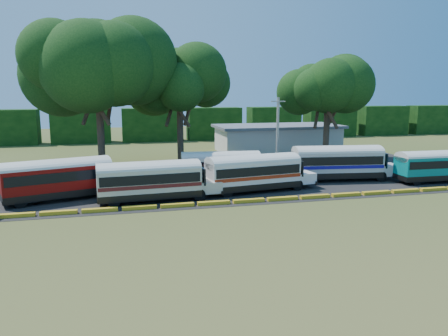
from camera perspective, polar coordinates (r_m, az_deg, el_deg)
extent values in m
plane|color=#324617|center=(34.66, -3.41, -5.39)|extent=(160.00, 160.00, 0.00)
cube|color=black|center=(46.33, -4.90, -1.42)|extent=(64.00, 24.00, 0.02)
cube|color=gold|center=(35.86, -25.57, -5.61)|extent=(2.70, 0.45, 0.30)
cube|color=gold|center=(35.35, -20.79, -5.48)|extent=(2.70, 0.45, 0.30)
cube|color=gold|center=(35.09, -15.90, -5.32)|extent=(2.70, 0.45, 0.30)
cube|color=gold|center=(35.09, -10.99, -5.11)|extent=(2.70, 0.45, 0.30)
cube|color=gold|center=(35.35, -6.11, -4.87)|extent=(2.70, 0.45, 0.30)
cube|color=gold|center=(35.85, -1.34, -4.59)|extent=(2.70, 0.45, 0.30)
cube|color=gold|center=(36.60, 3.26, -4.30)|extent=(2.70, 0.45, 0.30)
cube|color=gold|center=(37.57, 7.65, -3.99)|extent=(2.70, 0.45, 0.30)
cube|color=gold|center=(38.75, 11.79, -3.68)|extent=(2.70, 0.45, 0.30)
cube|color=gold|center=(40.11, 15.66, -3.38)|extent=(2.70, 0.45, 0.30)
cube|color=gold|center=(41.66, 19.27, -3.08)|extent=(2.70, 0.45, 0.30)
cube|color=gold|center=(43.35, 22.60, -2.79)|extent=(2.70, 0.45, 0.30)
cube|color=gold|center=(45.18, 25.67, -2.51)|extent=(2.70, 0.45, 0.30)
cube|color=beige|center=(67.69, 7.00, 3.75)|extent=(18.00, 8.00, 3.60)
cube|color=#5B5E63|center=(67.50, 7.04, 5.43)|extent=(19.00, 9.00, 0.40)
cube|color=black|center=(83.07, -26.44, 4.77)|extent=(10.00, 4.00, 6.00)
cube|color=black|center=(81.32, -18.14, 5.24)|extent=(10.00, 4.00, 6.00)
cube|color=black|center=(81.32, -9.64, 5.59)|extent=(10.00, 4.00, 6.00)
cube|color=black|center=(83.07, -1.32, 5.83)|extent=(10.00, 4.00, 6.00)
cube|color=black|center=(86.46, 6.51, 5.94)|extent=(10.00, 4.00, 6.00)
cube|color=black|center=(91.32, 13.62, 5.94)|extent=(10.00, 4.00, 6.00)
cube|color=black|center=(97.42, 19.94, 5.87)|extent=(10.00, 4.00, 6.00)
cube|color=black|center=(104.55, 25.45, 5.75)|extent=(10.00, 4.00, 6.00)
cylinder|color=black|center=(39.71, -14.58, -2.89)|extent=(1.11, 0.61, 1.07)
cylinder|color=black|center=(41.86, -15.49, -2.27)|extent=(1.11, 0.61, 1.07)
cylinder|color=black|center=(38.35, -25.03, -3.99)|extent=(1.11, 0.61, 1.07)
cylinder|color=black|center=(40.57, -25.41, -3.29)|extent=(1.11, 0.61, 1.07)
cube|color=black|center=(39.84, -20.82, -2.96)|extent=(9.16, 5.18, 0.59)
cube|color=#790806|center=(39.58, -20.93, -1.17)|extent=(9.16, 5.18, 1.96)
cube|color=black|center=(39.54, -20.95, -0.84)|extent=(8.84, 5.13, 0.82)
ellipsoid|color=silver|center=(39.41, -21.02, 0.22)|extent=(9.16, 5.18, 1.20)
cube|color=#790806|center=(41.02, -13.51, -1.75)|extent=(2.54, 2.82, 1.02)
cube|color=black|center=(40.62, -14.47, -0.40)|extent=(0.89, 2.39, 1.47)
cube|color=black|center=(41.38, -12.29, -2.20)|extent=(0.97, 2.55, 0.32)
cube|color=black|center=(39.36, -27.01, -3.73)|extent=(0.97, 2.55, 0.32)
cylinder|color=black|center=(37.06, -3.24, -3.53)|extent=(1.05, 0.35, 1.04)
cylinder|color=black|center=(39.16, -4.04, -2.79)|extent=(1.05, 0.35, 1.04)
cylinder|color=black|center=(36.05, -14.19, -4.22)|extent=(1.05, 0.35, 1.04)
cylinder|color=black|center=(38.20, -14.39, -3.42)|extent=(1.05, 0.35, 1.04)
cube|color=black|center=(37.35, -9.69, -3.31)|extent=(8.64, 3.11, 0.57)
cube|color=beige|center=(37.08, -9.75, -1.46)|extent=(8.64, 3.11, 1.90)
cube|color=black|center=(37.04, -9.76, -1.12)|extent=(8.30, 3.15, 0.80)
cube|color=#521515|center=(37.16, -9.73, -2.04)|extent=(8.56, 3.15, 0.31)
ellipsoid|color=silver|center=(36.91, -9.79, -0.02)|extent=(8.64, 3.11, 1.17)
cube|color=beige|center=(38.28, -2.00, -2.36)|extent=(2.00, 2.39, 0.98)
cube|color=black|center=(37.91, -2.96, -0.93)|extent=(0.30, 2.39, 1.42)
cube|color=black|center=(38.61, -0.74, -2.88)|extent=(0.34, 2.54, 0.31)
cube|color=black|center=(37.07, -16.13, -3.83)|extent=(0.34, 2.54, 0.31)
cylinder|color=black|center=(43.95, 4.58, -1.42)|extent=(0.98, 0.37, 0.96)
cylinder|color=black|center=(45.92, 4.05, -0.91)|extent=(0.98, 0.37, 0.96)
cylinder|color=black|center=(43.08, -3.96, -1.65)|extent=(0.98, 0.37, 0.96)
cylinder|color=black|center=(45.09, -4.12, -1.12)|extent=(0.98, 0.37, 0.96)
cube|color=black|center=(44.30, -0.44, -1.10)|extent=(8.10, 3.27, 0.53)
cube|color=silver|center=(44.09, -0.44, 0.35)|extent=(8.10, 3.27, 1.76)
cube|color=black|center=(44.06, -0.44, 0.62)|extent=(7.79, 3.29, 0.74)
cube|color=#501429|center=(44.15, -0.44, -0.10)|extent=(8.02, 3.30, 0.29)
ellipsoid|color=silver|center=(43.95, -0.44, 1.48)|extent=(8.10, 3.27, 1.08)
cube|color=silver|center=(45.07, 5.63, -0.58)|extent=(1.95, 2.29, 0.91)
cube|color=black|center=(44.78, 4.90, 0.58)|extent=(0.39, 2.21, 1.32)
cube|color=black|center=(45.34, 6.63, -1.03)|extent=(0.43, 2.36, 0.29)
cube|color=black|center=(44.02, -5.48, -1.35)|extent=(0.43, 2.36, 0.29)
cylinder|color=black|center=(41.33, 9.58, -2.21)|extent=(1.08, 0.44, 1.05)
cylinder|color=black|center=(43.21, 8.03, -1.63)|extent=(1.08, 0.44, 1.05)
cylinder|color=black|center=(38.17, 0.40, -3.10)|extent=(1.08, 0.44, 1.05)
cylinder|color=black|center=(40.20, -0.81, -2.42)|extent=(1.08, 0.44, 1.05)
cube|color=black|center=(40.34, 3.79, -2.17)|extent=(8.86, 3.79, 0.58)
cube|color=white|center=(40.09, 3.81, -0.44)|extent=(8.86, 3.79, 1.92)
cube|color=black|center=(40.05, 3.82, -0.11)|extent=(8.53, 3.80, 0.80)
cube|color=#99270F|center=(40.16, 3.81, -0.97)|extent=(8.78, 3.82, 0.31)
ellipsoid|color=silver|center=(39.93, 3.83, 0.91)|extent=(8.86, 3.79, 1.18)
cube|color=white|center=(42.76, 10.13, -1.17)|extent=(2.19, 2.54, 0.99)
cube|color=black|center=(42.23, 9.42, 0.12)|extent=(0.49, 2.41, 1.44)
cube|color=black|center=(43.31, 11.11, -1.62)|extent=(0.54, 2.57, 0.31)
cube|color=black|center=(38.75, -1.88, -2.82)|extent=(0.54, 2.57, 0.31)
cylinder|color=black|center=(47.49, 19.81, -1.04)|extent=(1.13, 0.44, 1.10)
cylinder|color=black|center=(49.57, 18.61, -0.52)|extent=(1.13, 0.44, 1.10)
cylinder|color=black|center=(44.68, 11.19, -1.30)|extent=(1.13, 0.44, 1.10)
cylinder|color=black|center=(46.89, 10.31, -0.73)|extent=(1.13, 0.44, 1.10)
cube|color=black|center=(46.80, 14.48, -0.71)|extent=(9.29, 3.86, 0.60)
cube|color=beige|center=(46.58, 14.55, 0.87)|extent=(9.29, 3.86, 2.01)
cube|color=black|center=(46.54, 14.56, 1.16)|extent=(8.94, 3.88, 0.85)
cube|color=#130D82|center=(46.64, 14.53, 0.38)|extent=(9.21, 3.90, 0.33)
ellipsoid|color=silver|center=(46.43, 14.60, 2.09)|extent=(9.29, 3.86, 1.24)
cube|color=beige|center=(48.98, 20.51, -0.17)|extent=(2.27, 2.65, 1.04)
cube|color=black|center=(48.50, 19.86, 1.06)|extent=(0.48, 2.53, 1.51)
cube|color=black|center=(49.49, 21.44, -0.64)|extent=(0.54, 2.70, 0.33)
cube|color=black|center=(45.41, 9.22, -0.98)|extent=(0.54, 2.70, 0.33)
cylinder|color=black|center=(46.90, 23.84, -1.52)|extent=(0.99, 0.30, 0.98)
cylinder|color=black|center=(48.57, 22.40, -1.04)|extent=(0.99, 0.30, 0.98)
cube|color=black|center=(49.39, 25.81, -0.94)|extent=(8.09, 2.67, 0.54)
cube|color=#057874|center=(49.20, 25.92, 0.38)|extent=(8.09, 2.67, 1.79)
cube|color=black|center=(49.17, 25.94, 0.63)|extent=(7.77, 2.72, 0.75)
ellipsoid|color=silver|center=(49.07, 26.00, 1.41)|extent=(8.09, 2.67, 1.10)
cube|color=black|center=(47.08, 22.00, -1.29)|extent=(0.24, 2.40, 0.29)
cylinder|color=#38251C|center=(51.28, -15.79, 4.06)|extent=(0.80, 0.80, 8.34)
cylinder|color=#38251C|center=(51.47, -14.59, 8.13)|extent=(1.44, 2.96, 4.73)
cylinder|color=#38251C|center=(51.93, -17.06, 8.03)|extent=(2.26, 2.57, 4.73)
cylinder|color=#38251C|center=(49.78, -16.29, 8.00)|extent=(3.02, 0.95, 4.73)
ellipsoid|color=black|center=(51.10, -16.22, 12.96)|extent=(12.90, 12.90, 9.46)
cylinder|color=#38251C|center=(55.29, -5.72, 4.29)|extent=(0.80, 0.80, 7.35)
cylinder|color=#38251C|center=(55.68, -4.59, 7.60)|extent=(1.33, 2.67, 4.20)
cylinder|color=#38251C|center=(55.75, -6.93, 7.57)|extent=(2.06, 2.33, 4.20)
cylinder|color=#38251C|center=(53.76, -5.83, 7.49)|extent=(2.71, 0.90, 4.20)
ellipsoid|color=black|center=(55.02, -5.86, 11.63)|extent=(9.93, 9.93, 7.29)
cylinder|color=#38251C|center=(59.85, 13.20, 4.16)|extent=(0.80, 0.80, 6.60)
cylinder|color=#38251C|center=(60.60, 14.15, 6.88)|extent=(1.25, 2.45, 3.79)
cylinder|color=#38251C|center=(59.94, 12.09, 6.93)|extent=(1.91, 2.15, 3.79)
cylinder|color=#38251C|center=(58.40, 13.68, 6.78)|extent=(2.48, 0.86, 3.79)
ellipsoid|color=black|center=(59.56, 13.45, 10.29)|extent=(9.51, 9.51, 6.97)
cylinder|color=gray|center=(48.20, 7.00, 4.09)|extent=(0.30, 0.30, 8.49)
cube|color=gray|center=(47.95, 7.10, 8.64)|extent=(1.60, 0.12, 0.12)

